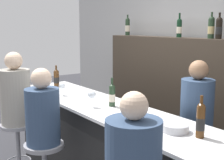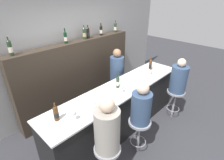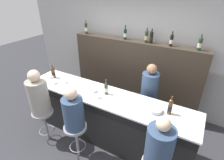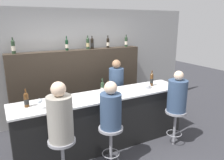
{
  "view_description": "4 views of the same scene",
  "coord_description": "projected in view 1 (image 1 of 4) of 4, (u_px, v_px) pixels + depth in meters",
  "views": [
    {
      "loc": [
        2.56,
        -1.46,
        1.84
      ],
      "look_at": [
        0.11,
        0.29,
        1.32
      ],
      "focal_mm": 50.0,
      "sensor_mm": 36.0,
      "label": 1
    },
    {
      "loc": [
        -2.21,
        -1.57,
        2.69
      ],
      "look_at": [
        -0.23,
        0.32,
        1.27
      ],
      "focal_mm": 28.0,
      "sensor_mm": 36.0,
      "label": 2
    },
    {
      "loc": [
        1.41,
        -1.91,
        2.77
      ],
      "look_at": [
        0.12,
        0.37,
        1.34
      ],
      "focal_mm": 28.0,
      "sensor_mm": 36.0,
      "label": 3
    },
    {
      "loc": [
        -1.67,
        -3.07,
        2.31
      ],
      "look_at": [
        0.18,
        0.35,
        1.26
      ],
      "focal_mm": 35.0,
      "sensor_mm": 36.0,
      "label": 4
    }
  ],
  "objects": [
    {
      "name": "wine_bottle_backbar_0",
      "position": [
        128.0,
        26.0,
        4.89
      ],
      "size": [
        0.07,
        0.07,
        0.32
      ],
      "color": "#233823",
      "rests_on": "back_bar_cabinet"
    },
    {
      "name": "bar_stool_middle",
      "position": [
        44.0,
        158.0,
        3.09
      ],
      "size": [
        0.39,
        0.39,
        0.7
      ],
      "color": "gray",
      "rests_on": "ground_plane"
    },
    {
      "name": "back_bar_cabinet",
      "position": [
        191.0,
        104.0,
        3.99
      ],
      "size": [
        3.08,
        0.28,
        1.69
      ],
      "color": "#382D23",
      "rests_on": "ground_plane"
    },
    {
      "name": "wine_bottle_counter_0",
      "position": [
        56.0,
        78.0,
        4.29
      ],
      "size": [
        0.08,
        0.08,
        0.29
      ],
      "color": "#4C2D14",
      "rests_on": "bar_counter"
    },
    {
      "name": "guest_seated_middle",
      "position": [
        43.0,
        112.0,
        3.01
      ],
      "size": [
        0.33,
        0.33,
        0.75
      ],
      "color": "#334766",
      "rests_on": "bar_stool_middle"
    },
    {
      "name": "bar_stool_left",
      "position": [
        18.0,
        135.0,
        3.72
      ],
      "size": [
        0.39,
        0.39,
        0.7
      ],
      "color": "gray",
      "rests_on": "ground_plane"
    },
    {
      "name": "wine_bottle_counter_2",
      "position": [
        201.0,
        120.0,
        2.32
      ],
      "size": [
        0.07,
        0.07,
        0.32
      ],
      "color": "#4C2D14",
      "rests_on": "bar_counter"
    },
    {
      "name": "wall_back",
      "position": [
        205.0,
        68.0,
        4.04
      ],
      "size": [
        6.4,
        0.05,
        2.6
      ],
      "color": "#9E9E9E",
      "rests_on": "ground_plane"
    },
    {
      "name": "metal_bowl",
      "position": [
        175.0,
        128.0,
        2.47
      ],
      "size": [
        0.22,
        0.22,
        0.06
      ],
      "color": "#B7B7BC",
      "rests_on": "bar_counter"
    },
    {
      "name": "wine_glass_1",
      "position": [
        62.0,
        86.0,
        3.75
      ],
      "size": [
        0.07,
        0.07,
        0.15
      ],
      "color": "silver",
      "rests_on": "bar_counter"
    },
    {
      "name": "guest_seated_left",
      "position": [
        15.0,
        94.0,
        3.64
      ],
      "size": [
        0.35,
        0.35,
        0.85
      ],
      "color": "gray",
      "rests_on": "bar_stool_left"
    },
    {
      "name": "wine_bottle_counter_1",
      "position": [
        112.0,
        95.0,
        3.23
      ],
      "size": [
        0.07,
        0.07,
        0.3
      ],
      "color": "#233823",
      "rests_on": "bar_counter"
    },
    {
      "name": "wine_bottle_backbar_2",
      "position": [
        211.0,
        27.0,
        3.63
      ],
      "size": [
        0.08,
        0.08,
        0.31
      ],
      "color": "#233823",
      "rests_on": "back_bar_cabinet"
    },
    {
      "name": "wine_glass_0",
      "position": [
        49.0,
        81.0,
        4.04
      ],
      "size": [
        0.08,
        0.08,
        0.17
      ],
      "color": "silver",
      "rests_on": "bar_counter"
    },
    {
      "name": "bartender",
      "position": [
        195.0,
        141.0,
        3.14
      ],
      "size": [
        0.32,
        0.32,
        1.52
      ],
      "color": "#334766",
      "rests_on": "ground_plane"
    },
    {
      "name": "wine_glass_2",
      "position": [
        92.0,
        95.0,
        3.2
      ],
      "size": [
        0.08,
        0.08,
        0.17
      ],
      "color": "silver",
      "rests_on": "bar_counter"
    },
    {
      "name": "wine_bottle_backbar_1",
      "position": [
        179.0,
        28.0,
        4.03
      ],
      "size": [
        0.07,
        0.07,
        0.31
      ],
      "color": "black",
      "rests_on": "back_bar_cabinet"
    },
    {
      "name": "wine_bottle_backbar_3",
      "position": [
        219.0,
        28.0,
        3.55
      ],
      "size": [
        0.07,
        0.07,
        0.3
      ],
      "color": "black",
      "rests_on": "back_bar_cabinet"
    },
    {
      "name": "bar_counter",
      "position": [
        108.0,
        153.0,
        3.3
      ],
      "size": [
        3.28,
        0.68,
        1.01
      ],
      "color": "black",
      "rests_on": "ground_plane"
    }
  ]
}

